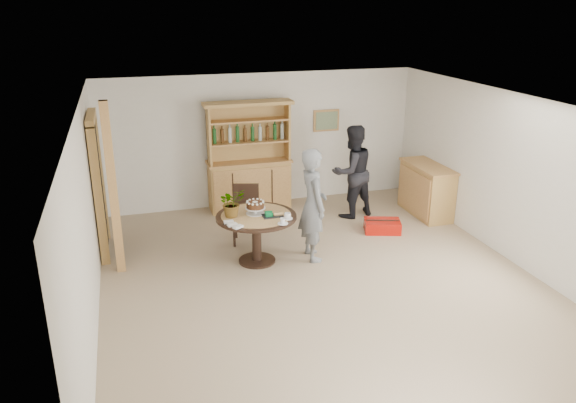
# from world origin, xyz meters

# --- Properties ---
(ground) EXTENTS (7.00, 7.00, 0.00)m
(ground) POSITION_xyz_m (0.00, 0.00, 0.00)
(ground) COLOR tan
(ground) RESTS_ON ground
(room_shell) EXTENTS (6.04, 7.04, 2.52)m
(room_shell) POSITION_xyz_m (0.00, 0.01, 1.74)
(room_shell) COLOR white
(room_shell) RESTS_ON ground
(doorway) EXTENTS (0.13, 1.10, 2.18)m
(doorway) POSITION_xyz_m (-2.93, 2.00, 1.11)
(doorway) COLOR black
(doorway) RESTS_ON ground
(pine_post) EXTENTS (0.12, 0.12, 2.50)m
(pine_post) POSITION_xyz_m (-2.70, 1.20, 1.25)
(pine_post) COLOR tan
(pine_post) RESTS_ON ground
(hutch) EXTENTS (1.62, 0.54, 2.04)m
(hutch) POSITION_xyz_m (-0.30, 3.24, 0.69)
(hutch) COLOR tan
(hutch) RESTS_ON ground
(sideboard) EXTENTS (0.54, 1.26, 0.94)m
(sideboard) POSITION_xyz_m (2.74, 2.00, 0.47)
(sideboard) COLOR tan
(sideboard) RESTS_ON ground
(dining_table) EXTENTS (1.20, 1.20, 0.76)m
(dining_table) POSITION_xyz_m (-0.72, 0.92, 0.60)
(dining_table) COLOR black
(dining_table) RESTS_ON ground
(dining_chair) EXTENTS (0.52, 0.52, 0.95)m
(dining_chair) POSITION_xyz_m (-0.69, 1.75, 0.54)
(dining_chair) COLOR black
(dining_chair) RESTS_ON ground
(birthday_cake) EXTENTS (0.30, 0.30, 0.20)m
(birthday_cake) POSITION_xyz_m (-0.72, 0.97, 0.88)
(birthday_cake) COLOR white
(birthday_cake) RESTS_ON dining_table
(flower_vase) EXTENTS (0.47, 0.44, 0.42)m
(flower_vase) POSITION_xyz_m (-1.07, 0.97, 0.97)
(flower_vase) COLOR #3F7233
(flower_vase) RESTS_ON dining_table
(gift_tray) EXTENTS (0.30, 0.20, 0.08)m
(gift_tray) POSITION_xyz_m (-0.50, 0.80, 0.79)
(gift_tray) COLOR black
(gift_tray) RESTS_ON dining_table
(coffee_cup_a) EXTENTS (0.15, 0.15, 0.09)m
(coffee_cup_a) POSITION_xyz_m (-0.32, 0.64, 0.80)
(coffee_cup_a) COLOR white
(coffee_cup_a) RESTS_ON dining_table
(coffee_cup_b) EXTENTS (0.15, 0.15, 0.08)m
(coffee_cup_b) POSITION_xyz_m (-0.44, 0.47, 0.79)
(coffee_cup_b) COLOR white
(coffee_cup_b) RESTS_ON dining_table
(napkins) EXTENTS (0.24, 0.33, 0.03)m
(napkins) POSITION_xyz_m (-1.13, 0.61, 0.77)
(napkins) COLOR white
(napkins) RESTS_ON dining_table
(teen_boy) EXTENTS (0.42, 0.63, 1.73)m
(teen_boy) POSITION_xyz_m (0.13, 0.82, 0.87)
(teen_boy) COLOR slate
(teen_boy) RESTS_ON ground
(adult_person) EXTENTS (0.95, 0.82, 1.69)m
(adult_person) POSITION_xyz_m (1.39, 2.31, 0.84)
(adult_person) COLOR black
(adult_person) RESTS_ON ground
(red_suitcase) EXTENTS (0.70, 0.57, 0.21)m
(red_suitcase) POSITION_xyz_m (1.62, 1.45, 0.10)
(red_suitcase) COLOR red
(red_suitcase) RESTS_ON ground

